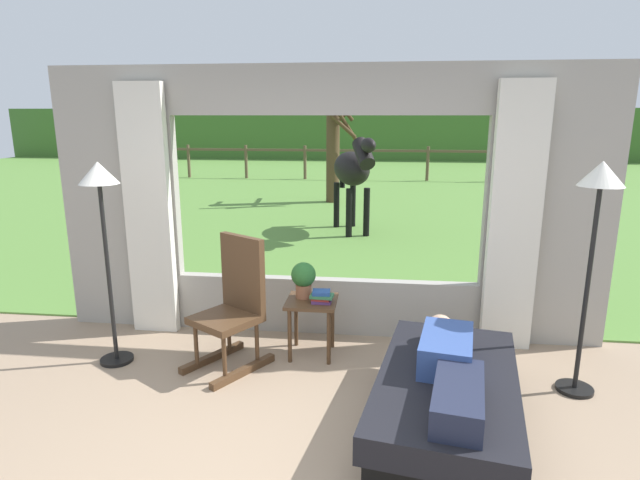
{
  "coord_description": "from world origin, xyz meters",
  "views": [
    {
      "loc": [
        0.51,
        -2.52,
        2.1
      ],
      "look_at": [
        0.0,
        1.8,
        1.05
      ],
      "focal_mm": 29.02,
      "sensor_mm": 36.0,
      "label": 1
    }
  ],
  "objects_px": {
    "side_table": "(312,310)",
    "floor_lamp_right": "(597,209)",
    "reclining_person": "(450,364)",
    "book_stack": "(322,297)",
    "potted_plant": "(303,278)",
    "pasture_tree": "(334,140)",
    "floor_lamp_left": "(101,203)",
    "rocking_chair": "(234,304)",
    "recliner_sofa": "(446,402)",
    "horse": "(353,170)"
  },
  "relations": [
    {
      "from": "reclining_person",
      "to": "potted_plant",
      "type": "height_order",
      "value": "potted_plant"
    },
    {
      "from": "reclining_person",
      "to": "book_stack",
      "type": "height_order",
      "value": "reclining_person"
    },
    {
      "from": "floor_lamp_left",
      "to": "book_stack",
      "type": "bearing_deg",
      "value": 8.7
    },
    {
      "from": "recliner_sofa",
      "to": "pasture_tree",
      "type": "height_order",
      "value": "pasture_tree"
    },
    {
      "from": "rocking_chair",
      "to": "horse",
      "type": "relative_size",
      "value": 0.62
    },
    {
      "from": "potted_plant",
      "to": "recliner_sofa",
      "type": "bearing_deg",
      "value": -44.23
    },
    {
      "from": "side_table",
      "to": "recliner_sofa",
      "type": "bearing_deg",
      "value": -44.73
    },
    {
      "from": "horse",
      "to": "reclining_person",
      "type": "bearing_deg",
      "value": 79.34
    },
    {
      "from": "side_table",
      "to": "potted_plant",
      "type": "height_order",
      "value": "potted_plant"
    },
    {
      "from": "recliner_sofa",
      "to": "floor_lamp_right",
      "type": "distance_m",
      "value": 1.76
    },
    {
      "from": "rocking_chair",
      "to": "book_stack",
      "type": "bearing_deg",
      "value": 47.04
    },
    {
      "from": "reclining_person",
      "to": "book_stack",
      "type": "relative_size",
      "value": 6.99
    },
    {
      "from": "floor_lamp_left",
      "to": "pasture_tree",
      "type": "distance_m",
      "value": 8.69
    },
    {
      "from": "floor_lamp_left",
      "to": "pasture_tree",
      "type": "relative_size",
      "value": 0.54
    },
    {
      "from": "side_table",
      "to": "floor_lamp_right",
      "type": "distance_m",
      "value": 2.39
    },
    {
      "from": "reclining_person",
      "to": "floor_lamp_right",
      "type": "height_order",
      "value": "floor_lamp_right"
    },
    {
      "from": "potted_plant",
      "to": "book_stack",
      "type": "relative_size",
      "value": 1.56
    },
    {
      "from": "floor_lamp_left",
      "to": "floor_lamp_right",
      "type": "height_order",
      "value": "floor_lamp_right"
    },
    {
      "from": "recliner_sofa",
      "to": "book_stack",
      "type": "distance_m",
      "value": 1.42
    },
    {
      "from": "horse",
      "to": "rocking_chair",
      "type": "bearing_deg",
      "value": 62.39
    },
    {
      "from": "reclining_person",
      "to": "floor_lamp_left",
      "type": "bearing_deg",
      "value": 174.51
    },
    {
      "from": "horse",
      "to": "pasture_tree",
      "type": "distance_m",
      "value": 3.41
    },
    {
      "from": "side_table",
      "to": "floor_lamp_right",
      "type": "relative_size",
      "value": 0.29
    },
    {
      "from": "rocking_chair",
      "to": "book_stack",
      "type": "distance_m",
      "value": 0.75
    },
    {
      "from": "reclining_person",
      "to": "floor_lamp_right",
      "type": "xyz_separation_m",
      "value": [
        1.07,
        0.71,
        0.92
      ]
    },
    {
      "from": "pasture_tree",
      "to": "reclining_person",
      "type": "bearing_deg",
      "value": -80.26
    },
    {
      "from": "side_table",
      "to": "pasture_tree",
      "type": "relative_size",
      "value": 0.16
    },
    {
      "from": "potted_plant",
      "to": "rocking_chair",
      "type": "bearing_deg",
      "value": -150.79
    },
    {
      "from": "book_stack",
      "to": "rocking_chair",
      "type": "bearing_deg",
      "value": -165.58
    },
    {
      "from": "potted_plant",
      "to": "horse",
      "type": "distance_m",
      "value": 4.91
    },
    {
      "from": "floor_lamp_right",
      "to": "pasture_tree",
      "type": "height_order",
      "value": "pasture_tree"
    },
    {
      "from": "recliner_sofa",
      "to": "potted_plant",
      "type": "distance_m",
      "value": 1.66
    },
    {
      "from": "pasture_tree",
      "to": "side_table",
      "type": "bearing_deg",
      "value": -86.18
    },
    {
      "from": "side_table",
      "to": "reclining_person",
      "type": "bearing_deg",
      "value": -46.05
    },
    {
      "from": "reclining_person",
      "to": "side_table",
      "type": "distance_m",
      "value": 1.53
    },
    {
      "from": "side_table",
      "to": "pasture_tree",
      "type": "distance_m",
      "value": 8.37
    },
    {
      "from": "side_table",
      "to": "floor_lamp_right",
      "type": "xyz_separation_m",
      "value": [
        2.13,
        -0.39,
        1.02
      ]
    },
    {
      "from": "potted_plant",
      "to": "floor_lamp_right",
      "type": "bearing_deg",
      "value": -11.42
    },
    {
      "from": "floor_lamp_left",
      "to": "floor_lamp_right",
      "type": "xyz_separation_m",
      "value": [
        3.81,
        -0.05,
        0.04
      ]
    },
    {
      "from": "book_stack",
      "to": "floor_lamp_right",
      "type": "distance_m",
      "value": 2.24
    },
    {
      "from": "recliner_sofa",
      "to": "reclining_person",
      "type": "height_order",
      "value": "reclining_person"
    },
    {
      "from": "potted_plant",
      "to": "floor_lamp_left",
      "type": "distance_m",
      "value": 1.79
    },
    {
      "from": "rocking_chair",
      "to": "side_table",
      "type": "height_order",
      "value": "rocking_chair"
    },
    {
      "from": "rocking_chair",
      "to": "floor_lamp_left",
      "type": "bearing_deg",
      "value": -142.71
    },
    {
      "from": "floor_lamp_right",
      "to": "horse",
      "type": "distance_m",
      "value": 5.72
    },
    {
      "from": "rocking_chair",
      "to": "pasture_tree",
      "type": "height_order",
      "value": "pasture_tree"
    },
    {
      "from": "book_stack",
      "to": "pasture_tree",
      "type": "relative_size",
      "value": 0.06
    },
    {
      "from": "floor_lamp_left",
      "to": "horse",
      "type": "distance_m",
      "value": 5.57
    },
    {
      "from": "recliner_sofa",
      "to": "floor_lamp_right",
      "type": "relative_size",
      "value": 1.02
    },
    {
      "from": "potted_plant",
      "to": "floor_lamp_left",
      "type": "relative_size",
      "value": 0.18
    }
  ]
}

